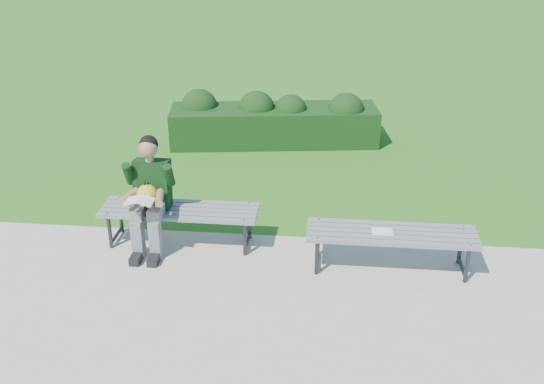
# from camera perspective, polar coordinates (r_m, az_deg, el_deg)

# --- Properties ---
(ground) EXTENTS (80.00, 80.00, 0.00)m
(ground) POSITION_cam_1_polar(r_m,az_deg,el_deg) (7.33, -2.32, -4.14)
(ground) COLOR #357620
(ground) RESTS_ON ground
(walkway) EXTENTS (30.00, 3.50, 0.02)m
(walkway) POSITION_cam_1_polar(r_m,az_deg,el_deg) (5.88, -4.71, -12.43)
(walkway) COLOR beige
(walkway) RESTS_ON ground
(hedge) EXTENTS (3.48, 1.31, 0.88)m
(hedge) POSITION_cam_1_polar(r_m,az_deg,el_deg) (10.10, 0.05, 6.77)
(hedge) COLOR #1A3911
(hedge) RESTS_ON ground
(bench_left) EXTENTS (1.80, 0.50, 0.46)m
(bench_left) POSITION_cam_1_polar(r_m,az_deg,el_deg) (7.03, -8.70, -1.96)
(bench_left) COLOR gray
(bench_left) RESTS_ON walkway
(bench_right) EXTENTS (1.80, 0.50, 0.46)m
(bench_right) POSITION_cam_1_polar(r_m,az_deg,el_deg) (6.59, 11.17, -4.14)
(bench_right) COLOR gray
(bench_right) RESTS_ON walkway
(seated_boy) EXTENTS (0.56, 0.76, 1.31)m
(seated_boy) POSITION_cam_1_polar(r_m,az_deg,el_deg) (6.89, -11.46, 0.03)
(seated_boy) COLOR slate
(seated_boy) RESTS_ON walkway
(paper_sheet) EXTENTS (0.22, 0.17, 0.01)m
(paper_sheet) POSITION_cam_1_polar(r_m,az_deg,el_deg) (6.55, 10.34, -3.67)
(paper_sheet) COLOR white
(paper_sheet) RESTS_ON bench_right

